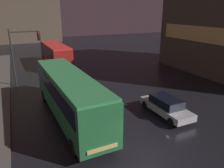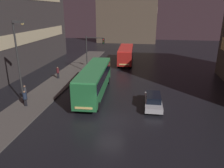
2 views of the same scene
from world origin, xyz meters
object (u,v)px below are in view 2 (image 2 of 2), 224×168
object	(u,v)px
traffic_light_main	(93,48)
street_lamp_sidewalk	(19,51)
pedestrian_near	(58,72)
pedestrian_far	(25,97)
bus_near	(94,78)
bus_far	(126,53)
pedestrian_mid	(25,92)
car_taxi	(153,101)

from	to	relation	value
traffic_light_main	street_lamp_sidewalk	distance (m)	13.85
pedestrian_near	pedestrian_far	world-z (taller)	pedestrian_near
street_lamp_sidewalk	pedestrian_near	bearing A→B (deg)	88.50
pedestrian_far	bus_near	bearing A→B (deg)	-141.86
traffic_light_main	bus_far	bearing A→B (deg)	58.72
pedestrian_far	traffic_light_main	bearing A→B (deg)	-102.99
pedestrian_mid	traffic_light_main	xyz separation A→B (m)	(4.80, 12.43, 2.88)
pedestrian_near	street_lamp_sidewalk	xyz separation A→B (m)	(-0.23, -8.78, 4.57)
pedestrian_far	car_taxi	bearing A→B (deg)	-168.03
pedestrian_mid	pedestrian_far	world-z (taller)	pedestrian_far
car_taxi	street_lamp_sidewalk	distance (m)	14.79
bus_far	pedestrian_near	world-z (taller)	bus_far
pedestrian_far	traffic_light_main	distance (m)	14.85
pedestrian_near	pedestrian_far	xyz separation A→B (m)	(0.43, -9.87, -0.01)
pedestrian_far	street_lamp_sidewalk	bearing A→B (deg)	-56.19
bus_near	car_taxi	size ratio (longest dim) A/B	2.48
bus_near	pedestrian_mid	bearing A→B (deg)	19.30
bus_far	car_taxi	distance (m)	19.90
pedestrian_near	street_lamp_sidewalk	distance (m)	9.90
pedestrian_mid	street_lamp_sidewalk	world-z (taller)	street_lamp_sidewalk
pedestrian_far	traffic_light_main	world-z (taller)	traffic_light_main
car_taxi	pedestrian_near	world-z (taller)	pedestrian_near
pedestrian_mid	street_lamp_sidewalk	xyz separation A→B (m)	(0.24, -0.53, 4.63)
pedestrian_mid	bus_far	bearing A→B (deg)	105.12
car_taxi	pedestrian_near	distance (m)	15.65
bus_far	car_taxi	xyz separation A→B (m)	(4.79, -19.28, -1.19)
pedestrian_mid	traffic_light_main	bearing A→B (deg)	109.13
car_taxi	pedestrian_far	xyz separation A→B (m)	(-13.21, -2.20, 0.45)
bus_far	pedestrian_mid	world-z (taller)	bus_far
car_taxi	traffic_light_main	world-z (taller)	traffic_light_main
pedestrian_far	street_lamp_sidewalk	world-z (taller)	street_lamp_sidewalk
bus_near	car_taxi	bearing A→B (deg)	158.27
pedestrian_near	traffic_light_main	distance (m)	6.64
bus_far	car_taxi	world-z (taller)	bus_far
bus_near	pedestrian_near	bearing A→B (deg)	-40.82
bus_near	pedestrian_mid	size ratio (longest dim) A/B	6.84
bus_near	bus_far	size ratio (longest dim) A/B	1.21
pedestrian_mid	street_lamp_sidewalk	distance (m)	4.67
bus_far	pedestrian_mid	xyz separation A→B (m)	(-9.32, -19.87, -0.80)
pedestrian_near	pedestrian_mid	bearing A→B (deg)	76.95
bus_far	car_taxi	size ratio (longest dim) A/B	2.05
car_taxi	pedestrian_mid	world-z (taller)	pedestrian_mid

